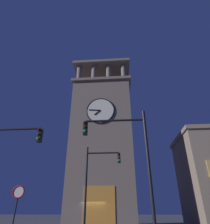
# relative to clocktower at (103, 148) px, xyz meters

# --- Properties ---
(clocktower) EXTENTS (8.14, 9.23, 23.40)m
(clocktower) POSITION_rel_clocktower_xyz_m (0.00, 0.00, 0.00)
(clocktower) COLOR #75665B
(clocktower) RESTS_ON ground_plane
(traffic_signal_near) EXTENTS (3.47, 0.41, 6.70)m
(traffic_signal_near) POSITION_rel_clocktower_xyz_m (-2.62, 15.61, -4.95)
(traffic_signal_near) COLOR black
(traffic_signal_near) RESTS_ON ground_plane
(traffic_signal_mid) EXTENTS (2.75, 0.41, 6.34)m
(traffic_signal_mid) POSITION_rel_clocktower_xyz_m (-0.37, 10.18, -5.23)
(traffic_signal_mid) COLOR black
(traffic_signal_mid) RESTS_ON ground_plane
(no_horn_sign) EXTENTS (0.78, 0.14, 3.10)m
(no_horn_sign) POSITION_rel_clocktower_xyz_m (4.08, 13.12, -6.87)
(no_horn_sign) COLOR black
(no_horn_sign) RESTS_ON ground_plane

